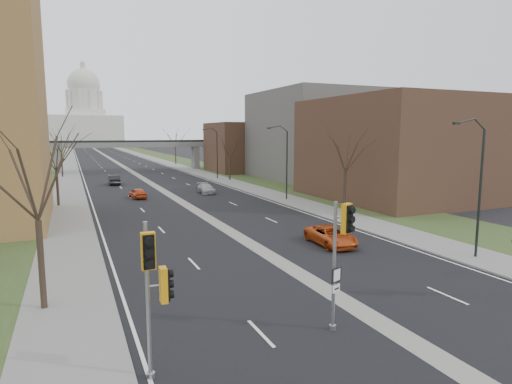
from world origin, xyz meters
TOP-DOWN VIEW (x-y plane):
  - ground at (0.00, 0.00)m, footprint 700.00×700.00m
  - road_surface at (0.00, 150.00)m, footprint 20.00×600.00m
  - median_strip at (0.00, 150.00)m, footprint 1.20×600.00m
  - sidewalk_right at (12.00, 150.00)m, footprint 4.00×600.00m
  - sidewalk_left at (-12.00, 150.00)m, footprint 4.00×600.00m
  - grass_verge_right at (18.00, 150.00)m, footprint 8.00×600.00m
  - grass_verge_left at (-18.00, 150.00)m, footprint 8.00×600.00m
  - commercial_block_near at (24.00, 28.00)m, footprint 16.00×20.00m
  - commercial_block_mid at (28.00, 52.00)m, footprint 18.00×22.00m
  - commercial_block_far at (22.00, 70.00)m, footprint 14.00×14.00m
  - pedestrian_bridge at (0.00, 80.00)m, footprint 34.00×3.00m
  - capitol at (0.00, 320.00)m, footprint 48.00×42.00m
  - streetlight_near at (10.99, 6.00)m, footprint 2.61×0.20m
  - streetlight_mid at (10.99, 32.00)m, footprint 2.61×0.20m
  - streetlight_far at (10.99, 58.00)m, footprint 2.61×0.20m
  - tree_left_a at (-13.00, 8.00)m, footprint 7.20×7.20m
  - tree_left_b at (-13.00, 38.00)m, footprint 6.75×6.75m
  - tree_left_c at (-13.00, 72.00)m, footprint 7.65×7.65m
  - tree_right_a at (13.00, 22.00)m, footprint 7.20×7.20m
  - tree_right_b at (13.00, 55.00)m, footprint 6.30×6.30m
  - tree_right_c at (13.00, 95.00)m, footprint 7.65×7.65m
  - signal_pole_left at (-9.36, 0.40)m, footprint 0.93×0.91m
  - signal_pole_median at (-2.07, 0.89)m, footprint 0.75×0.88m
  - car_left_near at (-4.23, 40.57)m, footprint 1.96×3.89m
  - car_left_far at (-5.50, 56.43)m, footprint 1.67×4.57m
  - car_right_near at (5.17, 12.49)m, footprint 2.44×4.88m
  - car_right_mid at (4.77, 41.60)m, footprint 1.95×4.41m

SIDE VIEW (x-z plane):
  - ground at x=0.00m, z-range 0.00..0.00m
  - median_strip at x=0.00m, z-range -0.01..0.01m
  - road_surface at x=0.00m, z-range 0.00..0.01m
  - grass_verge_right at x=18.00m, z-range 0.00..0.10m
  - grass_verge_left at x=-18.00m, z-range 0.00..0.10m
  - sidewalk_right at x=12.00m, z-range 0.00..0.12m
  - sidewalk_left at x=-12.00m, z-range 0.00..0.12m
  - car_right_mid at x=4.77m, z-range 0.00..1.26m
  - car_left_near at x=-4.23m, z-range 0.00..1.27m
  - car_right_near at x=5.17m, z-range 0.00..1.33m
  - car_left_far at x=-5.50m, z-range 0.00..1.50m
  - signal_pole_left at x=-9.36m, z-range 0.80..6.00m
  - signal_pole_median at x=-2.07m, z-range 1.04..6.32m
  - pedestrian_bridge at x=0.00m, z-range 1.62..8.07m
  - commercial_block_far at x=22.00m, z-range 0.00..10.00m
  - tree_right_b at x=13.00m, z-range 1.71..9.93m
  - commercial_block_near at x=24.00m, z-range 0.00..12.00m
  - tree_left_b at x=-13.00m, z-range 1.82..10.63m
  - tree_left_a at x=-13.00m, z-range 1.94..11.34m
  - tree_right_a at x=13.00m, z-range 1.94..11.34m
  - streetlight_near at x=10.99m, z-range 2.60..11.30m
  - streetlight_mid at x=10.99m, z-range 2.60..11.30m
  - streetlight_far at x=10.99m, z-range 2.60..11.30m
  - tree_left_c at x=-13.00m, z-range 2.05..12.04m
  - tree_right_c at x=13.00m, z-range 2.05..12.04m
  - commercial_block_mid at x=28.00m, z-range 0.00..15.00m
  - capitol at x=0.00m, z-range -9.28..46.47m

